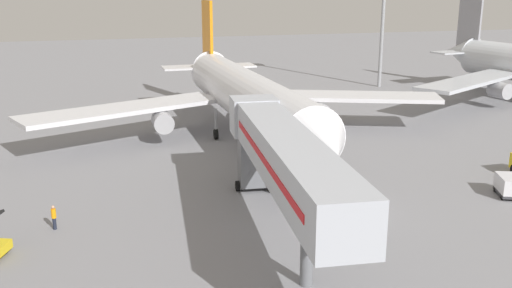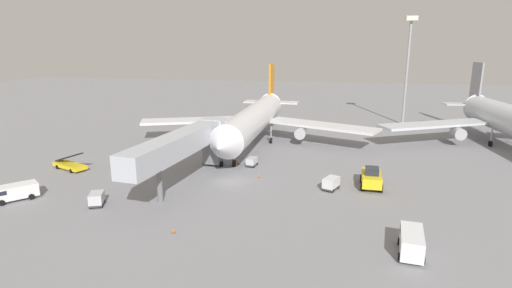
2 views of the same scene
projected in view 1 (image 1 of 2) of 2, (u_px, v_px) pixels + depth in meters
ground_plane at (344, 214)px, 39.97m from camera, size 300.00×300.00×0.00m
airplane_at_gate at (244, 94)px, 58.62m from camera, size 45.31×45.88×13.80m
jet_bridge at (280, 152)px, 35.25m from camera, size 5.90×23.82×7.22m
baggage_cart_outer_right at (508, 185)px, 43.11m from camera, size 2.27×2.83×1.60m
baggage_cart_far_right at (320, 170)px, 47.13m from camera, size 1.51×2.19×1.31m
ground_crew_worker_foreground at (54, 217)px, 37.17m from camera, size 0.44×0.44×1.66m
safety_cone_bravo at (288, 174)px, 47.32m from camera, size 0.47×0.47×0.71m
safety_cone_charlie at (373, 194)px, 43.16m from camera, size 0.33×0.33×0.51m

